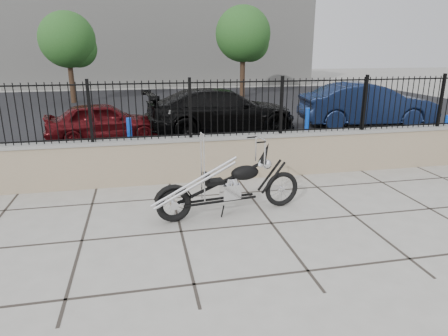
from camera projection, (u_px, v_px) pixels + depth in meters
ground_plane at (272, 223)px, 6.61m from camera, size 90.00×90.00×0.00m
parking_lot at (185, 111)px, 18.31m from camera, size 30.00×30.00×0.00m
retaining_wall at (236, 157)px, 8.81m from camera, size 14.00×0.36×0.96m
iron_fence at (237, 108)px, 8.50m from camera, size 14.00×0.08×1.20m
background_building at (162, 30)px, 30.25m from camera, size 22.00×6.00×8.00m
chopper_motorcycle at (228, 173)px, 6.77m from camera, size 2.54×0.80×1.50m
car_red at (104, 121)px, 12.37m from camera, size 3.64×1.86×1.19m
car_black at (221, 110)px, 13.47m from camera, size 5.31×2.63×1.48m
car_blue at (367, 105)px, 14.52m from camera, size 4.91×2.18×1.57m
bollard_a at (130, 139)px, 10.28m from camera, size 0.16×0.16×1.07m
bollard_b at (307, 126)px, 11.81m from camera, size 0.14×0.14×1.09m
bollard_c at (446, 131)px, 11.68m from camera, size 0.12×0.12×0.91m
tree_left at (67, 37)px, 19.93m from camera, size 2.77×2.77×4.67m
tree_right at (243, 31)px, 22.23m from camera, size 3.07×3.07×5.19m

